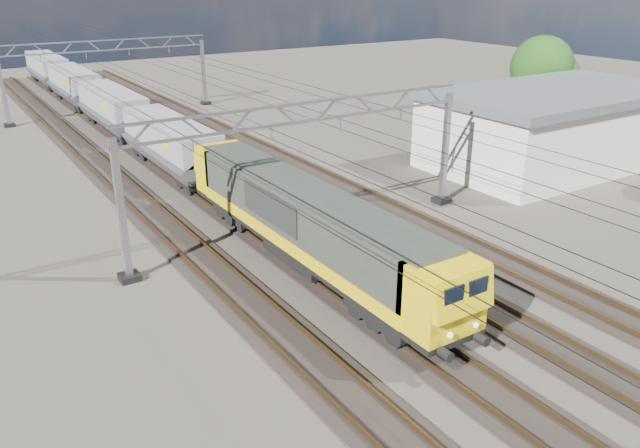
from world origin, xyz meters
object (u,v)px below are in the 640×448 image
industrial_shed (554,126)px  tree_far (546,70)px  catenary_gantry_far (110,74)px  hopper_wagon_third (74,84)px  catenary_gantry_mid (307,165)px  hopper_wagon_mid (113,107)px  hopper_wagon_lead (171,141)px  hopper_wagon_fourth (47,67)px  locomotive (306,220)px

industrial_shed → tree_far: (8.32, 7.79, 2.40)m
catenary_gantry_far → hopper_wagon_third: 7.50m
catenary_gantry_mid → tree_far: size_ratio=2.47×
hopper_wagon_mid → industrial_shed: bearing=-48.2°
hopper_wagon_lead → hopper_wagon_fourth: 42.60m
catenary_gantry_mid → hopper_wagon_lead: (-2.00, 14.63, -1.67)m
catenary_gantry_mid → tree_far: tree_far is taller
catenary_gantry_far → industrial_shed: (22.00, -34.00, -1.18)m
hopper_wagon_fourth → industrial_shed: bearing=-66.5°
hopper_wagon_lead → catenary_gantry_mid: bearing=-82.2°
hopper_wagon_lead → tree_far: tree_far is taller
catenary_gantry_mid → hopper_wagon_lead: bearing=97.8°
hopper_wagon_lead → industrial_shed: bearing=-27.8°
hopper_wagon_third → tree_far: size_ratio=1.62×
hopper_wagon_lead → tree_far: size_ratio=1.62×
locomotive → tree_far: bearing=21.7°
industrial_shed → hopper_wagon_fourth: bearing=113.5°
hopper_wagon_mid → industrial_shed: 36.00m
hopper_wagon_mid → tree_far: size_ratio=1.62×
catenary_gantry_far → hopper_wagon_lead: catenary_gantry_far is taller
locomotive → hopper_wagon_fourth: 60.30m
hopper_wagon_lead → hopper_wagon_mid: size_ratio=1.00×
catenary_gantry_far → tree_far: tree_far is taller
locomotive → hopper_wagon_mid: size_ratio=1.62×
hopper_wagon_mid → hopper_wagon_fourth: same height
industrial_shed → catenary_gantry_mid: bearing=-174.8°
catenary_gantry_far → hopper_wagon_fourth: catenary_gantry_far is taller
catenary_gantry_mid → catenary_gantry_far: (0.00, 36.00, 0.00)m
hopper_wagon_lead → hopper_wagon_third: 28.40m
catenary_gantry_mid → tree_far: 31.88m
hopper_wagon_third → tree_far: 46.46m
hopper_wagon_lead → hopper_wagon_third: (0.00, 28.40, 0.00)m
locomotive → industrial_shed: industrial_shed is taller
hopper_wagon_mid → industrial_shed: industrial_shed is taller
hopper_wagon_lead → hopper_wagon_mid: (0.00, 14.20, 0.00)m
catenary_gantry_mid → industrial_shed: size_ratio=1.07×
locomotive → hopper_wagon_mid: bearing=90.0°
catenary_gantry_far → hopper_wagon_third: size_ratio=1.53×
catenary_gantry_far → hopper_wagon_mid: size_ratio=1.53×
hopper_wagon_lead → tree_far: 32.81m
locomotive → catenary_gantry_far: bearing=87.1°
hopper_wagon_mid → hopper_wagon_third: size_ratio=1.00×
catenary_gantry_mid → industrial_shed: catenary_gantry_mid is taller
hopper_wagon_third → hopper_wagon_fourth: bearing=90.0°
hopper_wagon_lead → hopper_wagon_fourth: (0.00, 42.60, 0.00)m
hopper_wagon_third → catenary_gantry_far: bearing=-74.1°
tree_far → hopper_wagon_mid: bearing=149.5°
hopper_wagon_third → locomotive: bearing=-90.0°
catenary_gantry_far → hopper_wagon_mid: bearing=-105.6°
locomotive → tree_far: tree_far is taller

